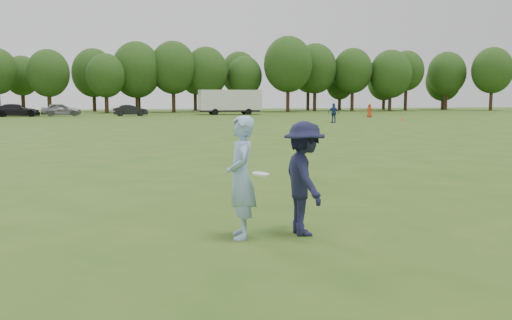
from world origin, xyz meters
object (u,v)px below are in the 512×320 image
at_px(car_e, 61,110).
at_px(cargo_trailer, 230,101).
at_px(defender, 304,178).
at_px(car_d, 17,110).
at_px(car_f, 130,110).
at_px(player_far_c, 370,111).
at_px(player_far_b, 333,113).
at_px(field_cone, 402,119).
at_px(thrower, 241,177).

bearing_deg(car_e, cargo_trailer, -91.10).
relative_size(defender, car_d, 0.36).
bearing_deg(car_f, cargo_trailer, -88.45).
height_order(car_f, cargo_trailer, cargo_trailer).
height_order(car_d, car_e, car_e).
xyz_separation_m(player_far_c, cargo_trailer, (-12.70, 14.33, 1.02)).
xyz_separation_m(player_far_b, field_cone, (8.38, 2.73, -0.71)).
bearing_deg(car_d, field_cone, -119.52).
bearing_deg(car_e, defender, -174.29).
bearing_deg(field_cone, car_f, 140.26).
relative_size(player_far_c, cargo_trailer, 0.17).
distance_m(player_far_b, car_d, 37.91).
height_order(car_f, field_cone, car_f).
xyz_separation_m(car_f, cargo_trailer, (12.79, 2.02, 1.10)).
bearing_deg(field_cone, defender, -122.42).
distance_m(car_e, car_f, 8.17).
xyz_separation_m(car_e, cargo_trailer, (20.77, 0.29, 1.00)).
bearing_deg(player_far_b, defender, -62.16).
distance_m(player_far_b, car_f, 28.45).
bearing_deg(thrower, field_cone, 153.28).
bearing_deg(car_f, player_far_c, -123.20).
bearing_deg(player_far_c, field_cone, 121.40).
distance_m(player_far_c, cargo_trailer, 19.17).
distance_m(thrower, player_far_b, 39.80).
bearing_deg(car_d, cargo_trailer, -87.29).
distance_m(car_f, field_cone, 32.17).
distance_m(defender, car_e, 61.52).
relative_size(thrower, player_far_c, 1.26).
bearing_deg(thrower, player_far_c, 157.47).
bearing_deg(player_far_b, car_f, 177.15).
bearing_deg(thrower, defender, 92.69).
bearing_deg(player_far_c, car_d, 17.59).
height_order(player_far_c, car_f, player_far_c).
bearing_deg(car_e, car_d, 97.65).
distance_m(defender, field_cone, 45.83).
bearing_deg(defender, car_f, 2.40).
height_order(player_far_b, player_far_c, player_far_b).
height_order(thrower, defender, thrower).
relative_size(player_far_c, car_d, 0.30).
height_order(defender, field_cone, defender).
bearing_deg(player_far_c, car_e, 13.88).
bearing_deg(field_cone, thrower, -123.53).
height_order(car_e, field_cone, car_e).
height_order(defender, car_d, defender).
relative_size(thrower, player_far_b, 1.11).
distance_m(defender, player_far_c, 53.33).
height_order(thrower, player_far_c, thrower).
bearing_deg(car_e, player_far_b, -137.69).
relative_size(car_d, cargo_trailer, 0.56).
bearing_deg(cargo_trailer, car_e, -179.21).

